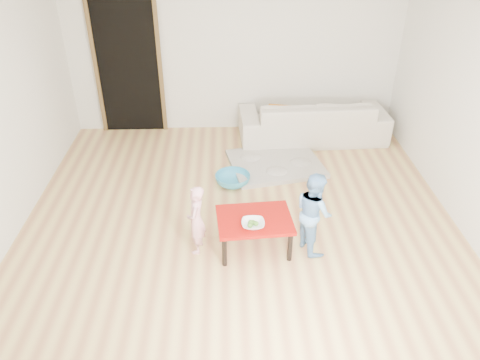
{
  "coord_description": "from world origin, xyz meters",
  "views": [
    {
      "loc": [
        -0.13,
        -4.45,
        3.28
      ],
      "look_at": [
        0.0,
        -0.2,
        0.65
      ],
      "focal_mm": 35.0,
      "sensor_mm": 36.0,
      "label": 1
    }
  ],
  "objects_px": {
    "sofa": "(313,119)",
    "red_table": "(254,233)",
    "bowl": "(253,224)",
    "child_blue": "(314,212)",
    "child_pink": "(196,220)",
    "basin": "(233,180)"
  },
  "relations": [
    {
      "from": "bowl",
      "to": "basin",
      "type": "distance_m",
      "value": 1.47
    },
    {
      "from": "sofa",
      "to": "red_table",
      "type": "xyz_separation_m",
      "value": [
        -1.04,
        -2.59,
        -0.13
      ]
    },
    {
      "from": "sofa",
      "to": "child_pink",
      "type": "height_order",
      "value": "child_pink"
    },
    {
      "from": "bowl",
      "to": "child_blue",
      "type": "relative_size",
      "value": 0.26
    },
    {
      "from": "child_blue",
      "to": "red_table",
      "type": "bearing_deg",
      "value": 70.26
    },
    {
      "from": "sofa",
      "to": "bowl",
      "type": "height_order",
      "value": "sofa"
    },
    {
      "from": "bowl",
      "to": "basin",
      "type": "height_order",
      "value": "bowl"
    },
    {
      "from": "child_blue",
      "to": "basin",
      "type": "xyz_separation_m",
      "value": [
        -0.82,
        1.29,
        -0.39
      ]
    },
    {
      "from": "child_pink",
      "to": "basin",
      "type": "xyz_separation_m",
      "value": [
        0.4,
        1.3,
        -0.32
      ]
    },
    {
      "from": "bowl",
      "to": "child_pink",
      "type": "height_order",
      "value": "child_pink"
    },
    {
      "from": "child_pink",
      "to": "child_blue",
      "type": "height_order",
      "value": "child_blue"
    },
    {
      "from": "sofa",
      "to": "bowl",
      "type": "bearing_deg",
      "value": 66.0
    },
    {
      "from": "sofa",
      "to": "red_table",
      "type": "bearing_deg",
      "value": 65.43
    },
    {
      "from": "bowl",
      "to": "child_blue",
      "type": "xyz_separation_m",
      "value": [
        0.64,
        0.13,
        0.04
      ]
    },
    {
      "from": "child_blue",
      "to": "basin",
      "type": "relative_size",
      "value": 2.0
    },
    {
      "from": "red_table",
      "to": "bowl",
      "type": "relative_size",
      "value": 3.32
    },
    {
      "from": "red_table",
      "to": "bowl",
      "type": "distance_m",
      "value": 0.26
    },
    {
      "from": "sofa",
      "to": "basin",
      "type": "bearing_deg",
      "value": 43.63
    },
    {
      "from": "sofa",
      "to": "bowl",
      "type": "distance_m",
      "value": 2.93
    },
    {
      "from": "red_table",
      "to": "child_pink",
      "type": "height_order",
      "value": "child_pink"
    },
    {
      "from": "bowl",
      "to": "child_blue",
      "type": "distance_m",
      "value": 0.65
    },
    {
      "from": "child_pink",
      "to": "basin",
      "type": "distance_m",
      "value": 1.39
    }
  ]
}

